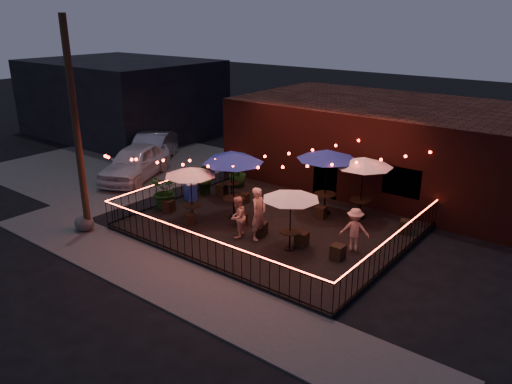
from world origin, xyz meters
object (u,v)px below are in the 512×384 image
cafe_table_3 (327,155)px  cafe_table_4 (291,195)px  cafe_table_5 (364,163)px  cafe_table_1 (231,155)px  utility_pole (76,130)px  boulder (84,223)px  cafe_table_0 (190,172)px  cafe_table_2 (233,159)px  cooler (190,191)px

cafe_table_3 → cafe_table_4: size_ratio=1.35×
cafe_table_3 → cafe_table_5: bearing=16.4°
cafe_table_1 → cafe_table_3: (4.30, 0.89, 0.53)m
utility_pole → boulder: utility_pole is taller
cafe_table_0 → boulder: (-2.88, -3.01, -1.87)m
cafe_table_2 → cafe_table_3: (2.65, 2.67, 0.02)m
cafe_table_5 → cafe_table_2: bearing=-142.8°
cafe_table_4 → cooler: cafe_table_4 is taller
cafe_table_1 → utility_pole: bearing=-108.7°
cafe_table_1 → boulder: 6.77m
cafe_table_0 → boulder: size_ratio=3.07×
utility_pole → cooler: bearing=79.0°
boulder → cafe_table_4: bearing=24.5°
utility_pole → cafe_table_4: (7.14, 3.30, -1.84)m
utility_pole → cafe_table_5: utility_pole is taller
cafe_table_0 → cafe_table_4: cafe_table_0 is taller
cafe_table_3 → cafe_table_5: size_ratio=1.12×
cafe_table_4 → cooler: bearing=167.8°
cafe_table_4 → boulder: cafe_table_4 is taller
cafe_table_0 → cafe_table_5: cafe_table_5 is taller
cafe_table_3 → boulder: (-6.55, -7.03, -2.29)m
cooler → utility_pole: bearing=-79.2°
cafe_table_2 → cooler: size_ratio=3.32×
cafe_table_3 → boulder: size_ratio=3.78×
utility_pole → cafe_table_5: bearing=43.6°
cafe_table_4 → boulder: bearing=-155.5°
utility_pole → cafe_table_4: utility_pole is taller
cafe_table_0 → cafe_table_1: size_ratio=1.22×
cafe_table_3 → boulder: cafe_table_3 is taller
utility_pole → cafe_table_4: 8.08m
cafe_table_2 → boulder: size_ratio=3.13×
utility_pole → cafe_table_1: 6.71m
cafe_table_1 → cooler: 2.41m
cafe_table_0 → cafe_table_4: size_ratio=1.10×
cafe_table_1 → cooler: cafe_table_1 is taller
cafe_table_1 → cafe_table_4: size_ratio=0.90×
cafe_table_0 → cafe_table_4: bearing=4.3°
cooler → boulder: cooler is taller
cafe_table_3 → cooler: (-5.46, -2.34, -2.07)m
cafe_table_0 → boulder: bearing=-133.7°
cafe_table_3 → cafe_table_4: 3.80m
utility_pole → cafe_table_2: size_ratio=2.98×
utility_pole → cafe_table_2: utility_pole is taller
cafe_table_2 → cafe_table_0: bearing=-127.0°
cafe_table_1 → cooler: bearing=-128.9°
cafe_table_4 → cafe_table_5: size_ratio=0.83×
cafe_table_1 → cafe_table_3: cafe_table_3 is taller
cafe_table_4 → cafe_table_1: bearing=151.2°
cafe_table_3 → cafe_table_5: (1.41, 0.41, -0.15)m
cafe_table_0 → cafe_table_5: (5.08, 4.43, 0.28)m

